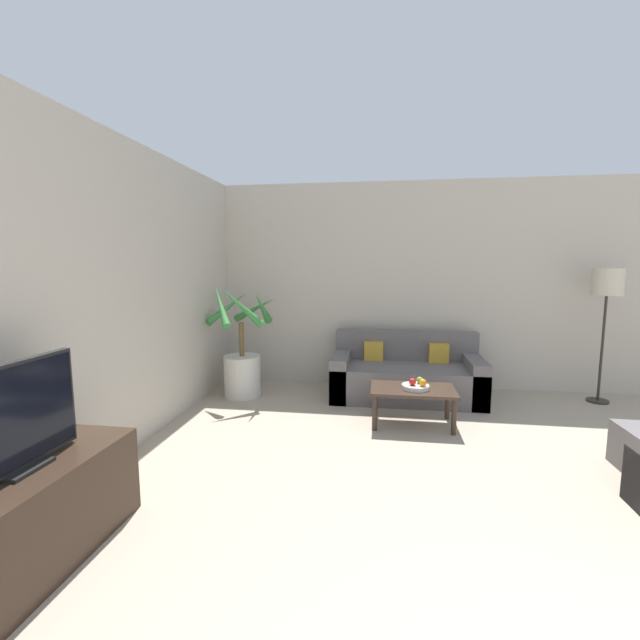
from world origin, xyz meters
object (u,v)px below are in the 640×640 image
object	(u,v)px
potted_palm	(242,359)
sofa_loveseat	(406,376)
floor_lamp	(607,289)
coffee_table	(413,393)
apple_red	(413,382)
apple_green	(420,380)
television	(18,417)
tv_console	(27,519)
orange_fruit	(423,383)
fruit_bowl	(415,387)

from	to	relation	value
potted_palm	sofa_loveseat	size ratio (longest dim) A/B	0.79
floor_lamp	coffee_table	xyz separation A→B (m)	(-2.24, -1.07, -1.02)
apple_red	apple_green	xyz separation A→B (m)	(0.08, 0.08, -0.00)
television	sofa_loveseat	size ratio (longest dim) A/B	0.42
tv_console	television	distance (m)	0.57
apple_green	floor_lamp	bearing A→B (deg)	25.59
orange_fruit	tv_console	bearing A→B (deg)	-133.82
sofa_loveseat	apple_green	distance (m)	0.92
tv_console	apple_red	size ratio (longest dim) A/B	17.86
potted_palm	sofa_loveseat	world-z (taller)	potted_palm
fruit_bowl	orange_fruit	bearing A→B (deg)	-31.40
tv_console	floor_lamp	distance (m)	5.74
tv_console	potted_palm	bearing A→B (deg)	87.30
floor_lamp	orange_fruit	size ratio (longest dim) A/B	21.43
tv_console	television	size ratio (longest dim) A/B	1.67
orange_fruit	fruit_bowl	bearing A→B (deg)	148.60
apple_red	floor_lamp	bearing A→B (deg)	26.43
apple_green	fruit_bowl	bearing A→B (deg)	-129.19
coffee_table	fruit_bowl	world-z (taller)	fruit_bowl
fruit_bowl	apple_red	size ratio (longest dim) A/B	3.85
coffee_table	potted_palm	bearing A→B (deg)	161.53
television	coffee_table	distance (m)	3.31
television	sofa_loveseat	distance (m)	4.03
tv_console	orange_fruit	distance (m)	3.28
orange_fruit	sofa_loveseat	bearing A→B (deg)	96.38
floor_lamp	sofa_loveseat	bearing A→B (deg)	-176.31
coffee_table	fruit_bowl	distance (m)	0.08
tv_console	coffee_table	size ratio (longest dim) A/B	1.50
television	floor_lamp	distance (m)	5.66
tv_console	sofa_loveseat	world-z (taller)	sofa_loveseat
apple_red	apple_green	world-z (taller)	apple_red
television	orange_fruit	world-z (taller)	television
apple_red	orange_fruit	distance (m)	0.10
floor_lamp	fruit_bowl	world-z (taller)	floor_lamp
tv_console	television	bearing A→B (deg)	0.00
apple_green	orange_fruit	distance (m)	0.10
tv_console	fruit_bowl	size ratio (longest dim) A/B	4.64
television	sofa_loveseat	bearing A→B (deg)	57.31
television	apple_red	world-z (taller)	television
apple_red	sofa_loveseat	bearing A→B (deg)	90.69
television	apple_red	size ratio (longest dim) A/B	10.70
fruit_bowl	orange_fruit	size ratio (longest dim) A/B	3.70
potted_palm	orange_fruit	distance (m)	2.25
apple_red	coffee_table	bearing A→B (deg)	79.66
potted_palm	apple_green	distance (m)	2.20
coffee_table	apple_red	xyz separation A→B (m)	(-0.01, -0.05, 0.13)
television	sofa_loveseat	world-z (taller)	television
sofa_loveseat	potted_palm	bearing A→B (deg)	-173.05
floor_lamp	fruit_bowl	distance (m)	2.65
potted_palm	apple_red	distance (m)	2.15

